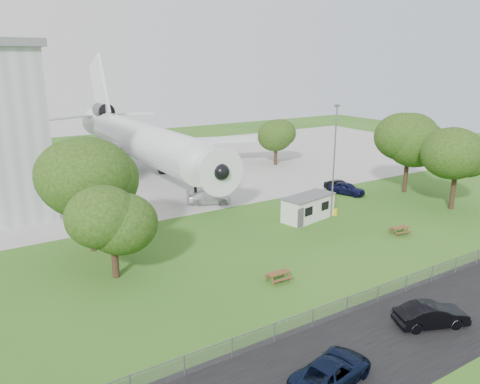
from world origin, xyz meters
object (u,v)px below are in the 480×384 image
site_cabin (308,207)px  car_centre_sedan (431,315)px  picnic_east (399,234)px  picnic_west (278,281)px  airliner (141,140)px

site_cabin → car_centre_sedan: 21.66m
picnic_east → picnic_west: bearing=-164.3°
picnic_east → site_cabin: bearing=127.9°
picnic_west → car_centre_sedan: size_ratio=0.38×
picnic_west → picnic_east: 16.22m
airliner → car_centre_sedan: (0.55, -49.27, -4.50)m
picnic_west → picnic_east: same height
airliner → picnic_east: 39.50m
picnic_east → car_centre_sedan: 16.79m
car_centre_sedan → airliner: bearing=22.4°
site_cabin → picnic_east: 9.64m
site_cabin → picnic_west: site_cabin is taller
airliner → picnic_west: airliner is taller
picnic_east → car_centre_sedan: car_centre_sedan is taller
airliner → picnic_west: size_ratio=26.52×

